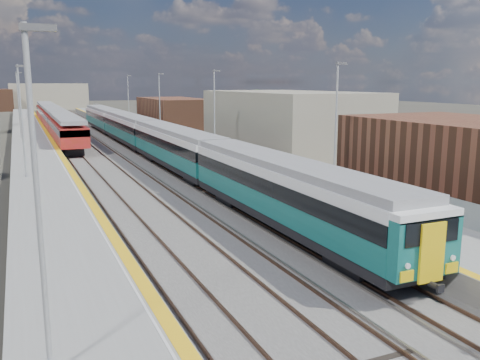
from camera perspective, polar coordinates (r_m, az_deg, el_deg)
ground at (r=54.52m, az=-12.36°, el=2.91°), size 320.00×320.00×0.00m
ballast_bed at (r=56.58m, az=-15.10°, el=3.10°), size 10.50×155.00×0.06m
tracks at (r=58.30m, az=-14.77°, el=3.41°), size 8.96×160.00×0.17m
platform_right at (r=58.08m, az=-7.75°, el=4.07°), size 4.70×155.00×8.52m
platform_left at (r=55.93m, az=-22.03°, el=3.09°), size 4.30×155.00×8.52m
green_train at (r=51.84m, az=-10.20°, el=4.96°), size 2.75×76.53×3.02m
red_train at (r=79.61m, az=-20.13°, el=6.47°), size 2.81×57.10×3.55m
tree_d at (r=71.80m, az=1.97°, el=8.24°), size 4.70×4.70×6.36m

